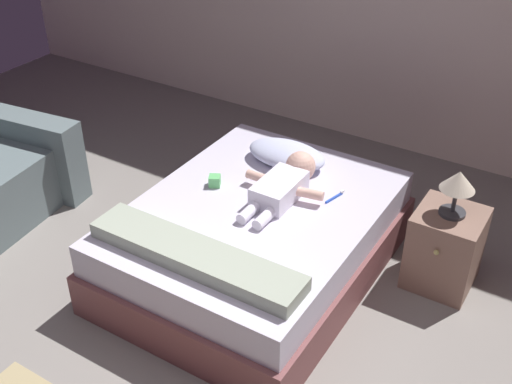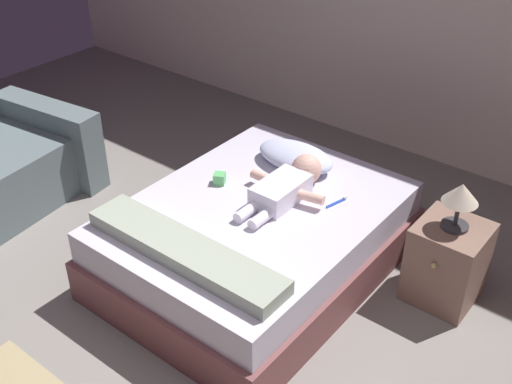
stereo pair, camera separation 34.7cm
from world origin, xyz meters
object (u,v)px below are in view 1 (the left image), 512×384
object	(u,v)px
toy_block	(215,181)
toothbrush	(335,197)
pillow	(287,154)
bed	(256,240)
nightstand	(445,248)
baby	(285,183)
lamp	(458,184)

from	to	relation	value
toy_block	toothbrush	bearing A→B (deg)	21.01
pillow	toy_block	distance (m)	0.52
bed	toy_block	world-z (taller)	toy_block
bed	nightstand	bearing A→B (deg)	26.29
baby	toothbrush	world-z (taller)	baby
toy_block	nightstand	bearing A→B (deg)	17.97
bed	baby	distance (m)	0.38
bed	baby	world-z (taller)	baby
toothbrush	lamp	world-z (taller)	lamp
baby	toothbrush	size ratio (longest dim) A/B	4.36
bed	toy_block	xyz separation A→B (m)	(-0.33, 0.06, 0.27)
baby	lamp	world-z (taller)	lamp
toothbrush	lamp	size ratio (longest dim) A/B	0.57
nightstand	toy_block	xyz separation A→B (m)	(-1.32, -0.43, 0.26)
toothbrush	pillow	bearing A→B (deg)	155.59
nightstand	lamp	distance (m)	0.44
toothbrush	lamp	distance (m)	0.69
baby	pillow	bearing A→B (deg)	118.30
bed	lamp	world-z (taller)	lamp
baby	toothbrush	xyz separation A→B (m)	(0.28, 0.11, -0.06)
baby	toy_block	size ratio (longest dim) A/B	7.49
nightstand	lamp	xyz separation A→B (m)	(0.00, 0.00, 0.44)
pillow	toy_block	bearing A→B (deg)	-117.04
toothbrush	toy_block	size ratio (longest dim) A/B	1.72
lamp	toy_block	xyz separation A→B (m)	(-1.32, -0.43, -0.19)
nightstand	baby	bearing A→B (deg)	-163.26
lamp	toy_block	world-z (taller)	lamp
bed	pillow	size ratio (longest dim) A/B	3.34
bed	toy_block	size ratio (longest dim) A/B	19.09
nightstand	toothbrush	bearing A→B (deg)	-165.37
baby	lamp	size ratio (longest dim) A/B	2.47
baby	nightstand	distance (m)	1.00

